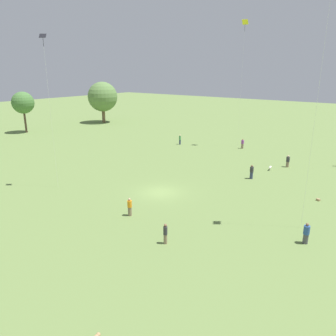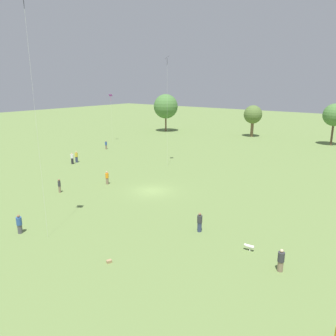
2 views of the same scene
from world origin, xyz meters
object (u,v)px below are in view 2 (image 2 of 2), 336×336
(person_7, at_px, (72,159))
(person_4, at_px, (19,224))
(person_2, at_px, (76,157))
(person_9, at_px, (107,178))
(person_5, at_px, (281,261))
(kite_0, at_px, (167,67))
(kite_1, at_px, (26,20))
(kite_3, at_px, (111,98))
(person_6, at_px, (59,186))
(person_8, at_px, (200,222))
(picnic_bag_0, at_px, (109,261))
(person_0, at_px, (106,145))
(dog_1, at_px, (249,246))

(person_7, bearing_deg, person_4, -126.18)
(person_2, distance_m, person_9, 14.00)
(person_5, distance_m, kite_0, 33.67)
(kite_0, relative_size, kite_1, 0.86)
(person_4, height_order, kite_3, kite_3)
(person_6, distance_m, kite_3, 35.64)
(person_8, height_order, kite_1, kite_1)
(person_6, xyz_separation_m, picnic_bag_0, (16.53, -7.33, -0.75))
(person_5, relative_size, picnic_bag_0, 3.90)
(person_9, xyz_separation_m, kite_3, (-22.44, 22.15, 8.71))
(person_0, relative_size, kite_1, 0.09)
(person_2, height_order, person_9, person_2)
(person_7, distance_m, person_9, 13.31)
(person_6, relative_size, kite_1, 0.09)
(person_0, height_order, person_5, person_0)
(person_9, height_order, dog_1, person_9)
(kite_1, xyz_separation_m, picnic_bag_0, (7.30, 0.34, -17.19))
(person_0, bearing_deg, person_7, -168.88)
(dog_1, bearing_deg, kite_1, 112.72)
(person_9, bearing_deg, kite_0, -43.99)
(kite_0, xyz_separation_m, kite_3, (-23.08, 10.10, -5.41))
(kite_3, bearing_deg, person_9, 142.35)
(kite_0, distance_m, picnic_bag_0, 32.31)
(dog_1, height_order, picnic_bag_0, dog_1)
(person_0, xyz_separation_m, person_2, (4.31, -10.44, 0.05))
(kite_1, bearing_deg, person_8, -41.16)
(person_5, bearing_deg, dog_1, 76.57)
(person_5, xyz_separation_m, picnic_bag_0, (-10.43, -6.56, -0.72))
(person_2, height_order, person_6, person_2)
(person_8, bearing_deg, kite_3, 21.63)
(person_9, height_order, kite_3, kite_3)
(person_4, bearing_deg, person_2, -141.07)
(kite_3, bearing_deg, person_7, 125.31)
(person_4, height_order, dog_1, person_4)
(picnic_bag_0, bearing_deg, person_9, 137.84)
(person_0, bearing_deg, person_9, -142.76)
(person_4, relative_size, kite_1, 0.09)
(person_2, relative_size, person_7, 1.02)
(person_6, distance_m, kite_0, 22.89)
(person_4, bearing_deg, kite_3, -146.52)
(person_5, height_order, dog_1, person_5)
(person_6, bearing_deg, person_2, -98.72)
(person_7, height_order, kite_0, kite_0)
(person_9, relative_size, kite_0, 0.10)
(person_5, relative_size, person_8, 0.96)
(person_2, bearing_deg, kite_0, -142.20)
(person_5, height_order, person_7, person_7)
(person_2, bearing_deg, kite_3, -50.00)
(picnic_bag_0, bearing_deg, kite_1, -177.30)
(person_7, relative_size, dog_1, 2.17)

